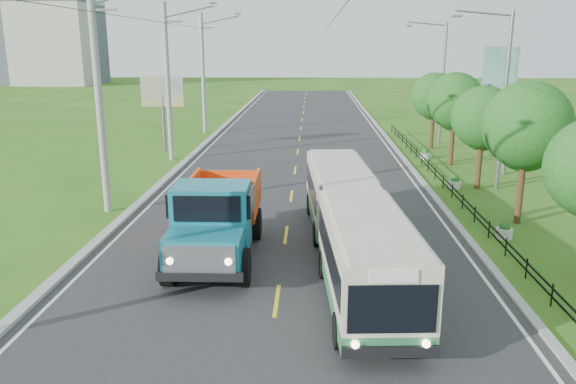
# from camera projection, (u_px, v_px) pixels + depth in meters

# --- Properties ---
(ground) EXTENTS (240.00, 240.00, 0.00)m
(ground) POSITION_uv_depth(u_px,v_px,m) (277.00, 301.00, 16.67)
(ground) COLOR #2D5B15
(ground) RESTS_ON ground
(road) EXTENTS (14.00, 120.00, 0.02)m
(road) POSITION_uv_depth(u_px,v_px,m) (296.00, 164.00, 36.00)
(road) COLOR #28282B
(road) RESTS_ON ground
(curb_left) EXTENTS (0.40, 120.00, 0.15)m
(curb_left) POSITION_uv_depth(u_px,v_px,m) (185.00, 162.00, 36.28)
(curb_left) COLOR #9E9E99
(curb_left) RESTS_ON ground
(curb_right) EXTENTS (0.30, 120.00, 0.10)m
(curb_right) POSITION_uv_depth(u_px,v_px,m) (408.00, 164.00, 35.69)
(curb_right) COLOR #9E9E99
(curb_right) RESTS_ON ground
(edge_line_left) EXTENTS (0.12, 120.00, 0.00)m
(edge_line_left) POSITION_uv_depth(u_px,v_px,m) (193.00, 163.00, 36.27)
(edge_line_left) COLOR silver
(edge_line_left) RESTS_ON road
(edge_line_right) EXTENTS (0.12, 120.00, 0.00)m
(edge_line_right) POSITION_uv_depth(u_px,v_px,m) (400.00, 164.00, 35.72)
(edge_line_right) COLOR silver
(edge_line_right) RESTS_ON road
(centre_dash) EXTENTS (0.12, 2.20, 0.00)m
(centre_dash) POSITION_uv_depth(u_px,v_px,m) (277.00, 300.00, 16.66)
(centre_dash) COLOR yellow
(centre_dash) RESTS_ON road
(railing_right) EXTENTS (0.04, 40.00, 0.60)m
(railing_right) POSITION_uv_depth(u_px,v_px,m) (443.00, 183.00, 29.79)
(railing_right) COLOR black
(railing_right) RESTS_ON ground
(pole_near) EXTENTS (3.51, 0.32, 10.00)m
(pole_near) POSITION_uv_depth(u_px,v_px,m) (100.00, 99.00, 24.42)
(pole_near) COLOR gray
(pole_near) RESTS_ON ground
(pole_mid) EXTENTS (3.51, 0.32, 10.00)m
(pole_mid) POSITION_uv_depth(u_px,v_px,m) (168.00, 82.00, 36.01)
(pole_mid) COLOR gray
(pole_mid) RESTS_ON ground
(pole_far) EXTENTS (3.51, 0.32, 10.00)m
(pole_far) POSITION_uv_depth(u_px,v_px,m) (203.00, 73.00, 47.61)
(pole_far) COLOR gray
(pole_far) RESTS_ON ground
(tree_third) EXTENTS (3.60, 3.62, 6.00)m
(tree_third) POSITION_uv_depth(u_px,v_px,m) (527.00, 130.00, 23.12)
(tree_third) COLOR #382314
(tree_third) RESTS_ON ground
(tree_fourth) EXTENTS (3.24, 3.31, 5.40)m
(tree_fourth) POSITION_uv_depth(u_px,v_px,m) (483.00, 121.00, 29.02)
(tree_fourth) COLOR #382314
(tree_fourth) RESTS_ON ground
(tree_fifth) EXTENTS (3.48, 3.52, 5.80)m
(tree_fifth) POSITION_uv_depth(u_px,v_px,m) (455.00, 104.00, 34.75)
(tree_fifth) COLOR #382314
(tree_fifth) RESTS_ON ground
(tree_back) EXTENTS (3.30, 3.36, 5.50)m
(tree_back) POSITION_uv_depth(u_px,v_px,m) (435.00, 98.00, 40.60)
(tree_back) COLOR #382314
(tree_back) RESTS_ON ground
(streetlight_mid) EXTENTS (3.02, 0.20, 9.07)m
(streetlight_mid) POSITION_uv_depth(u_px,v_px,m) (502.00, 95.00, 28.52)
(streetlight_mid) COLOR slate
(streetlight_mid) RESTS_ON ground
(streetlight_far) EXTENTS (3.02, 0.20, 9.07)m
(streetlight_far) POSITION_uv_depth(u_px,v_px,m) (441.00, 79.00, 42.05)
(streetlight_far) COLOR slate
(streetlight_far) RESTS_ON ground
(planter_near) EXTENTS (0.64, 0.64, 0.67)m
(planter_near) POSITION_uv_depth(u_px,v_px,m) (504.00, 231.00, 22.04)
(planter_near) COLOR silver
(planter_near) RESTS_ON ground
(planter_mid) EXTENTS (0.64, 0.64, 0.67)m
(planter_mid) POSITION_uv_depth(u_px,v_px,m) (455.00, 183.00, 29.77)
(planter_mid) COLOR silver
(planter_mid) RESTS_ON ground
(planter_far) EXTENTS (0.64, 0.64, 0.67)m
(planter_far) POSITION_uv_depth(u_px,v_px,m) (425.00, 155.00, 37.51)
(planter_far) COLOR silver
(planter_far) RESTS_ON ground
(billboard_left) EXTENTS (3.00, 0.20, 5.20)m
(billboard_left) POSITION_uv_depth(u_px,v_px,m) (162.00, 97.00, 39.28)
(billboard_left) COLOR slate
(billboard_left) RESTS_ON ground
(billboard_right) EXTENTS (0.24, 6.00, 7.30)m
(billboard_right) POSITION_uv_depth(u_px,v_px,m) (498.00, 80.00, 34.14)
(billboard_right) COLOR slate
(billboard_right) RESTS_ON ground
(apartment_near) EXTENTS (28.00, 14.00, 30.00)m
(apartment_near) POSITION_uv_depth(u_px,v_px,m) (20.00, 4.00, 106.95)
(apartment_near) COLOR #B7B2A3
(apartment_near) RESTS_ON ground
(bus) EXTENTS (3.15, 14.02, 2.68)m
(bus) POSITION_uv_depth(u_px,v_px,m) (351.00, 219.00, 19.19)
(bus) COLOR #2B6C3D
(bus) RESTS_ON ground
(dump_truck) EXTENTS (2.83, 7.01, 2.92)m
(dump_truck) POSITION_uv_depth(u_px,v_px,m) (217.00, 213.00, 19.67)
(dump_truck) COLOR #167689
(dump_truck) RESTS_ON ground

